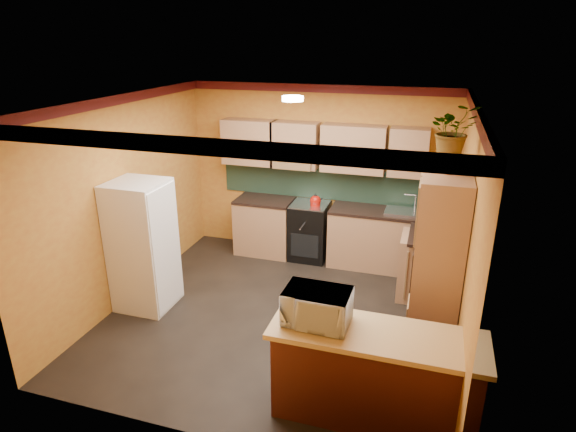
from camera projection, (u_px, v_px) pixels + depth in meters
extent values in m
plane|color=black|center=(279.00, 315.00, 6.18)|extent=(4.20, 4.20, 0.00)
cube|color=white|center=(277.00, 101.00, 5.24)|extent=(4.20, 4.20, 0.04)
cube|color=gold|center=(319.00, 172.00, 7.59)|extent=(4.20, 0.04, 2.70)
cube|color=gold|center=(196.00, 306.00, 3.83)|extent=(4.20, 0.04, 2.70)
cube|color=gold|center=(126.00, 200.00, 6.29)|extent=(0.04, 4.20, 2.70)
cube|color=gold|center=(465.00, 237.00, 5.13)|extent=(0.04, 4.20, 2.70)
cube|color=#1B3226|center=(335.00, 184.00, 7.57)|extent=(3.70, 0.02, 0.53)
cube|color=#1B3226|center=(458.00, 209.00, 6.45)|extent=(0.02, 1.40, 0.53)
cube|color=tan|center=(324.00, 147.00, 7.25)|extent=(3.10, 0.34, 0.70)
cylinder|color=white|center=(293.00, 99.00, 5.79)|extent=(0.26, 0.26, 0.06)
cube|color=tan|center=(348.00, 236.00, 7.49)|extent=(3.65, 0.60, 0.88)
cube|color=black|center=(350.00, 209.00, 7.33)|extent=(3.65, 0.62, 0.04)
cube|color=black|center=(309.00, 231.00, 7.65)|extent=(0.58, 0.58, 0.91)
cube|color=silver|center=(402.00, 212.00, 7.10)|extent=(0.48, 0.40, 0.03)
cube|color=tan|center=(430.00, 268.00, 6.46)|extent=(0.60, 0.80, 0.88)
cube|color=black|center=(433.00, 237.00, 6.30)|extent=(0.62, 0.80, 0.04)
cube|color=white|center=(143.00, 246.00, 6.15)|extent=(0.68, 0.66, 1.70)
cube|color=tan|center=(437.00, 269.00, 5.09)|extent=(0.48, 0.90, 2.10)
cylinder|color=#965024|center=(449.00, 164.00, 4.74)|extent=(0.22, 0.22, 0.16)
imported|color=tan|center=(453.00, 130.00, 4.62)|extent=(0.57, 0.53, 0.52)
cube|color=#542013|center=(374.00, 378.00, 4.38)|extent=(1.80, 0.55, 0.88)
cube|color=tan|center=(377.00, 335.00, 4.22)|extent=(1.90, 0.65, 0.05)
imported|color=white|center=(317.00, 307.00, 4.30)|extent=(0.60, 0.41, 0.33)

